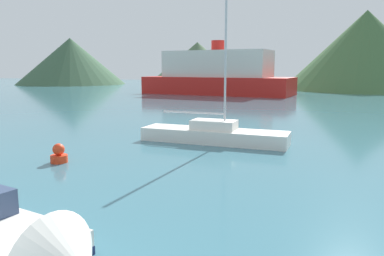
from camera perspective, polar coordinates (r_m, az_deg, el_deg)
sailboat_inner at (r=21.04m, az=3.35°, el=-0.91°), size 8.35×2.33×8.13m
ferry_distant at (r=60.41m, az=3.91°, el=8.02°), size 24.49×11.33×8.44m
buoy_marker at (r=17.63m, az=-19.63°, el=-3.85°), size 0.75×0.75×0.86m
hill_west at (r=103.28m, az=-17.97°, el=9.66°), size 27.47×27.47×11.80m
hill_central at (r=94.41m, az=0.82°, el=9.79°), size 25.15×25.15×10.50m
hill_east at (r=80.29m, az=24.84°, el=10.69°), size 30.32×30.32×15.00m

